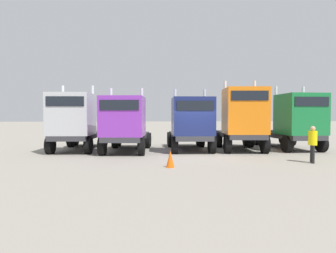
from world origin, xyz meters
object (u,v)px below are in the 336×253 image
(semi_truck_purple, at_px, (125,124))
(semi_truck_green, at_px, (295,121))
(semi_truck_navy, at_px, (191,124))
(semi_truck_orange, at_px, (242,119))
(visitor_in_hivis, at_px, (313,142))
(semi_truck_silver, at_px, (75,122))
(traffic_cone_near, at_px, (170,159))

(semi_truck_purple, relative_size, semi_truck_green, 1.07)
(semi_truck_navy, relative_size, semi_truck_green, 1.03)
(semi_truck_purple, height_order, semi_truck_green, semi_truck_green)
(semi_truck_navy, bearing_deg, semi_truck_orange, 86.48)
(semi_truck_green, distance_m, visitor_in_hivis, 5.45)
(semi_truck_navy, distance_m, visitor_in_hivis, 7.12)
(semi_truck_silver, relative_size, semi_truck_green, 1.08)
(semi_truck_silver, xyz_separation_m, semi_truck_green, (13.95, -0.74, 0.01))
(semi_truck_purple, xyz_separation_m, visitor_in_hivis, (8.93, -4.79, -0.72))
(semi_truck_silver, height_order, semi_truck_orange, semi_truck_orange)
(visitor_in_hivis, bearing_deg, semi_truck_green, 92.65)
(semi_truck_green, height_order, traffic_cone_near, semi_truck_green)
(semi_truck_green, relative_size, traffic_cone_near, 8.16)
(semi_truck_green, distance_m, traffic_cone_near, 10.45)
(semi_truck_silver, relative_size, traffic_cone_near, 8.84)
(semi_truck_orange, xyz_separation_m, semi_truck_green, (3.59, 0.22, -0.17))
(semi_truck_purple, height_order, visitor_in_hivis, semi_truck_purple)
(visitor_in_hivis, xyz_separation_m, traffic_cone_near, (-6.80, -0.52, -0.64))
(semi_truck_green, xyz_separation_m, traffic_cone_near, (-8.72, -5.55, -1.50))
(semi_truck_orange, xyz_separation_m, traffic_cone_near, (-5.13, -5.33, -1.67))
(semi_truck_purple, bearing_deg, semi_truck_navy, 102.10)
(semi_truck_silver, xyz_separation_m, visitor_in_hivis, (12.03, -5.77, -0.85))
(semi_truck_silver, xyz_separation_m, semi_truck_navy, (7.17, -0.61, -0.14))
(semi_truck_silver, distance_m, semi_truck_green, 13.97)
(semi_truck_navy, relative_size, visitor_in_hivis, 3.53)
(semi_truck_silver, relative_size, visitor_in_hivis, 3.72)
(semi_truck_silver, height_order, visitor_in_hivis, semi_truck_silver)
(semi_truck_purple, distance_m, visitor_in_hivis, 10.16)
(semi_truck_navy, bearing_deg, semi_truck_purple, -82.02)
(visitor_in_hivis, bearing_deg, semi_truck_orange, 132.73)
(semi_truck_navy, xyz_separation_m, semi_truck_green, (6.78, -0.13, 0.15))
(semi_truck_navy, bearing_deg, traffic_cone_near, -16.07)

